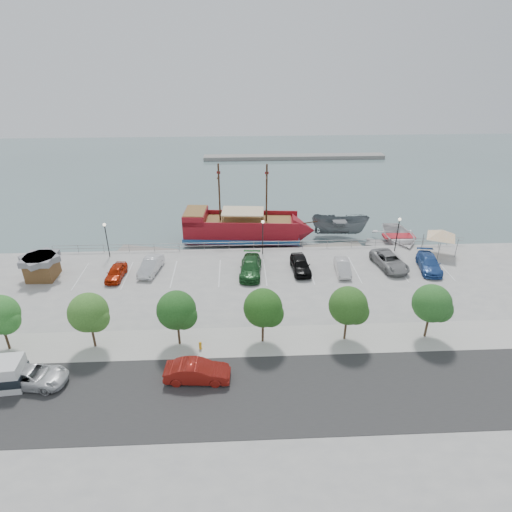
{
  "coord_description": "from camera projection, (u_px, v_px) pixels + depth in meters",
  "views": [
    {
      "loc": [
        -2.93,
        -38.94,
        22.96
      ],
      "look_at": [
        -1.0,
        2.0,
        2.0
      ],
      "focal_mm": 30.0,
      "sensor_mm": 36.0,
      "label": 1
    }
  ],
  "objects": [
    {
      "name": "land_slab",
      "position": [
        289.0,
        459.0,
        26.81
      ],
      "size": [
        100.0,
        58.0,
        1.2
      ],
      "primitive_type": "cube",
      "color": "gray",
      "rests_on": "ground"
    },
    {
      "name": "tree_e",
      "position": [
        350.0,
        307.0,
        35.01
      ],
      "size": [
        3.3,
        3.2,
        5.0
      ],
      "color": "#473321",
      "rests_on": "sidewalk"
    },
    {
      "name": "parked_car_a",
      "position": [
        116.0,
        272.0,
        45.56
      ],
      "size": [
        1.9,
        4.09,
        1.36
      ],
      "primitive_type": "imported",
      "rotation": [
        0.0,
        0.0,
        -0.07
      ],
      "color": "#B52307",
      "rests_on": "land_slab"
    },
    {
      "name": "parked_car_g",
      "position": [
        389.0,
        261.0,
        47.67
      ],
      "size": [
        3.54,
        5.89,
        1.53
      ],
      "primitive_type": "imported",
      "rotation": [
        0.0,
        0.0,
        0.19
      ],
      "color": "gray",
      "rests_on": "land_slab"
    },
    {
      "name": "lamp_post_mid",
      "position": [
        263.0,
        231.0,
        49.65
      ],
      "size": [
        0.36,
        0.36,
        4.28
      ],
      "color": "black",
      "rests_on": "land_slab"
    },
    {
      "name": "speedboat",
      "position": [
        398.0,
        238.0,
        55.32
      ],
      "size": [
        5.75,
        7.93,
        1.62
      ],
      "primitive_type": "imported",
      "rotation": [
        0.0,
        0.0,
        -0.02
      ],
      "color": "white",
      "rests_on": "ground"
    },
    {
      "name": "lamp_post_left",
      "position": [
        106.0,
        234.0,
        48.9
      ],
      "size": [
        0.36,
        0.36,
        4.28
      ],
      "color": "black",
      "rests_on": "land_slab"
    },
    {
      "name": "parked_car_b",
      "position": [
        151.0,
        266.0,
        46.7
      ],
      "size": [
        2.39,
        4.82,
        1.52
      ],
      "primitive_type": "imported",
      "rotation": [
        0.0,
        0.0,
        -0.18
      ],
      "color": "silver",
      "rests_on": "land_slab"
    },
    {
      "name": "tree_f",
      "position": [
        434.0,
        305.0,
        35.3
      ],
      "size": [
        3.3,
        3.2,
        5.0
      ],
      "color": "#473321",
      "rests_on": "sidewalk"
    },
    {
      "name": "parked_car_h",
      "position": [
        429.0,
        263.0,
        47.2
      ],
      "size": [
        2.92,
        5.46,
        1.5
      ],
      "primitive_type": "imported",
      "rotation": [
        0.0,
        0.0,
        -0.16
      ],
      "color": "#2A5096",
      "rests_on": "land_slab"
    },
    {
      "name": "sidewalk",
      "position": [
        274.0,
        341.0,
        36.31
      ],
      "size": [
        100.0,
        4.0,
        0.05
      ],
      "primitive_type": "cube",
      "color": "#AEAAA3",
      "rests_on": "land_slab"
    },
    {
      "name": "tree_a",
      "position": [
        0.0,
        316.0,
        33.83
      ],
      "size": [
        3.3,
        3.2,
        5.0
      ],
      "color": "#473321",
      "rests_on": "sidewalk"
    },
    {
      "name": "street_sedan",
      "position": [
        197.0,
        372.0,
        31.81
      ],
      "size": [
        4.99,
        2.0,
        1.61
      ],
      "primitive_type": "imported",
      "rotation": [
        0.0,
        0.0,
        1.51
      ],
      "color": "maroon",
      "rests_on": "street"
    },
    {
      "name": "far_shore",
      "position": [
        294.0,
        157.0,
        94.81
      ],
      "size": [
        40.0,
        3.0,
        0.8
      ],
      "primitive_type": "cube",
      "color": "gray",
      "rests_on": "ground"
    },
    {
      "name": "parked_car_f",
      "position": [
        343.0,
        267.0,
        46.6
      ],
      "size": [
        1.67,
        4.15,
        1.34
      ],
      "primitive_type": "imported",
      "rotation": [
        0.0,
        0.0,
        -0.06
      ],
      "color": "silver",
      "rests_on": "land_slab"
    },
    {
      "name": "lamp_post_right",
      "position": [
        398.0,
        228.0,
        50.32
      ],
      "size": [
        0.36,
        0.36,
        4.28
      ],
      "color": "black",
      "rests_on": "land_slab"
    },
    {
      "name": "tree_b",
      "position": [
        90.0,
        314.0,
        34.13
      ],
      "size": [
        3.3,
        3.2,
        5.0
      ],
      "color": "#473321",
      "rests_on": "sidewalk"
    },
    {
      "name": "parked_car_d",
      "position": [
        251.0,
        267.0,
        46.31
      ],
      "size": [
        2.77,
        5.73,
        1.61
      ],
      "primitive_type": "imported",
      "rotation": [
        0.0,
        0.0,
        -0.1
      ],
      "color": "#1A4A20",
      "rests_on": "land_slab"
    },
    {
      "name": "shed",
      "position": [
        41.0,
        266.0,
        45.28
      ],
      "size": [
        3.2,
        3.2,
        2.59
      ],
      "rotation": [
        0.0,
        0.0,
        -0.02
      ],
      "color": "brown",
      "rests_on": "land_slab"
    },
    {
      "name": "canopy_tent",
      "position": [
        443.0,
        230.0,
        49.51
      ],
      "size": [
        5.52,
        5.52,
        3.6
      ],
      "rotation": [
        0.0,
        0.0,
        0.34
      ],
      "color": "slate",
      "rests_on": "land_slab"
    },
    {
      "name": "pirate_ship",
      "position": [
        251.0,
        229.0,
        55.51
      ],
      "size": [
        17.34,
        5.99,
        10.83
      ],
      "rotation": [
        0.0,
        0.0,
        -0.08
      ],
      "color": "maroon",
      "rests_on": "ground"
    },
    {
      "name": "fire_hydrant",
      "position": [
        200.0,
        345.0,
        35.16
      ],
      "size": [
        0.26,
        0.26,
        0.74
      ],
      "rotation": [
        0.0,
        0.0,
        -0.09
      ],
      "color": "#F0A316",
      "rests_on": "sidewalk"
    },
    {
      "name": "seawall_railing",
      "position": [
        262.0,
        245.0,
        51.91
      ],
      "size": [
        50.0,
        0.06,
        1.0
      ],
      "color": "gray",
      "rests_on": "land_slab"
    },
    {
      "name": "patrol_boat",
      "position": [
        340.0,
        227.0,
        56.99
      ],
      "size": [
        7.91,
        4.32,
        2.9
      ],
      "primitive_type": "imported",
      "rotation": [
        0.0,
        0.0,
        1.36
      ],
      "color": "slate",
      "rests_on": "ground"
    },
    {
      "name": "street",
      "position": [
        281.0,
        393.0,
        30.98
      ],
      "size": [
        100.0,
        8.0,
        0.04
      ],
      "primitive_type": "cube",
      "color": "#2B2B2B",
      "rests_on": "land_slab"
    },
    {
      "name": "dock_mid",
      "position": [
        333.0,
        248.0,
        54.13
      ],
      "size": [
        7.65,
        3.12,
        0.42
      ],
      "primitive_type": "cube",
      "rotation": [
        0.0,
        0.0,
        0.14
      ],
      "color": "gray",
      "rests_on": "ground"
    },
    {
      "name": "parked_car_e",
      "position": [
        301.0,
        264.0,
        46.86
      ],
      "size": [
        2.1,
        4.77,
        1.6
      ],
      "primitive_type": "imported",
      "rotation": [
        0.0,
        0.0,
        0.05
      ],
      "color": "black",
      "rests_on": "land_slab"
    },
    {
      "name": "street_van",
      "position": [
        32.0,
        376.0,
        31.52
      ],
      "size": [
        5.41,
        3.04,
        1.43
      ],
      "primitive_type": "imported",
      "rotation": [
        0.0,
        0.0,
        1.44
      ],
      "color": "silver",
      "rests_on": "street"
    },
    {
      "name": "ground",
      "position": [
        266.0,
        289.0,
        45.66
      ],
      "size": [
        160.0,
        160.0,
        0.0
      ],
      "primitive_type": "plane",
      "color": "slate"
    },
    {
      "name": "tree_c",
      "position": [
        178.0,
        312.0,
        34.42
      ],
      "size": [
        3.3,
        3.2,
        5.0
      ],
      "color": "#473321",
      "rests_on": "sidewalk"
    },
    {
      "name": "tree_d",
      "position": [
        265.0,
        309.0,
        34.71
      ],
      "size": [
        3.3,
        3.2,
        5.0
      ],
      "color": "#473321",
      "rests_on": "sidewalk"
    },
    {
      "name": "dock_east",
      "position": [
        395.0,
        247.0,
        54.47
      ],
      "size": [
        7.57,
        4.69,
        0.42
      ],
      "primitive_type": "cube",
      "rotation": [
        0.0,
        0.0,
        -0.39
      ],
      "color": "gray",
      "rests_on": "ground"
    },
    {
      "name": "dock_west",
      "position": [
        148.0,
        252.0,
        53.16
      ],
      "size": [
        7.67,
        3.71,
        0.42
      ],
      "primitive_type": "cube",
      "rotation": [
        0.0,
        0.0,
        -0.23
      ],
      "color": "gray",
      "rests_on": "ground"
    }
  ]
}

